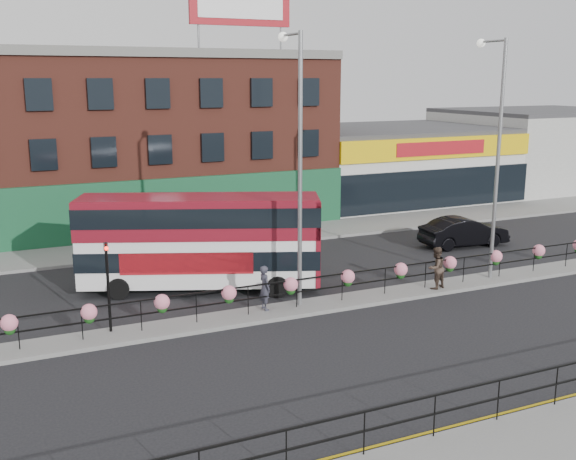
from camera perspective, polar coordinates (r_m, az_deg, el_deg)
name	(u,v)px	position (r m, az deg, el deg)	size (l,w,h in m)	color
ground	(320,307)	(26.67, 2.69, -6.55)	(120.00, 120.00, 0.00)	black
south_pavement	(552,459)	(17.80, 21.47, -17.58)	(60.00, 4.00, 0.15)	gray
north_pavement	(221,240)	(37.29, -5.74, -0.86)	(60.00, 4.00, 0.15)	gray
median	(320,305)	(26.64, 2.69, -6.40)	(60.00, 1.60, 0.15)	gray
yellow_line_inner	(486,418)	(19.26, 16.41, -14.99)	(60.00, 0.10, 0.01)	gold
yellow_line_outer	(491,421)	(19.15, 16.78, -15.20)	(60.00, 0.10, 0.01)	gold
brick_building	(115,139)	(43.15, -14.43, 7.46)	(25.00, 12.21, 10.30)	brown
supermarket	(390,163)	(50.83, 8.60, 5.65)	(15.00, 12.25, 5.30)	silver
warehouse_east	(540,148)	(60.13, 20.53, 6.55)	(14.50, 12.00, 6.30)	#B0B1AB
median_railing	(320,282)	(26.34, 2.71, -4.40)	(30.04, 0.56, 1.23)	black
south_railing	(435,406)	(17.41, 12.34, -14.35)	(20.04, 0.05, 1.12)	black
double_decker_bus	(201,233)	(28.31, -7.41, -0.27)	(10.13, 5.92, 4.03)	white
car	(464,232)	(37.13, 14.67, -0.15)	(4.87, 2.04, 1.57)	black
pedestrian_a	(265,288)	(25.68, -1.97, -4.91)	(0.43, 0.65, 1.74)	#30303C
pedestrian_b	(436,268)	(28.88, 12.41, -3.14)	(1.01, 0.88, 1.79)	#423329
lamp_column_west	(297,147)	(25.36, 0.78, 7.05)	(0.37, 1.82, 10.36)	gray
lamp_column_east	(495,139)	(30.41, 17.12, 7.39)	(0.37, 1.81, 10.31)	gray
traffic_light_median	(107,267)	(23.89, -15.07, -3.08)	(0.15, 0.28, 3.65)	black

